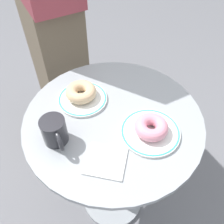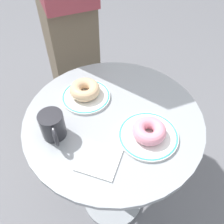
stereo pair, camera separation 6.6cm
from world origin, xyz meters
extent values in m
cube|color=slate|center=(0.00, 0.00, -0.01)|extent=(7.00, 7.00, 0.02)
cylinder|color=#999EA3|center=(0.00, 0.00, 0.71)|extent=(0.63, 0.63, 0.02)
cylinder|color=#999EA3|center=(0.00, 0.00, 0.36)|extent=(0.06, 0.06, 0.68)
cylinder|color=#999EA3|center=(0.00, 0.00, 0.01)|extent=(0.32, 0.32, 0.03)
cylinder|color=white|center=(-0.14, 0.03, 0.73)|extent=(0.18, 0.18, 0.01)
torus|color=#38B2A8|center=(-0.14, 0.03, 0.73)|extent=(0.18, 0.18, 0.01)
cylinder|color=white|center=(0.14, -0.01, 0.73)|extent=(0.20, 0.20, 0.01)
torus|color=#38B2A8|center=(0.14, -0.01, 0.73)|extent=(0.19, 0.19, 0.01)
torus|color=#E0B789|center=(-0.15, 0.04, 0.75)|extent=(0.15, 0.15, 0.04)
torus|color=pink|center=(0.14, -0.01, 0.75)|extent=(0.14, 0.14, 0.04)
cube|color=white|center=(0.05, -0.17, 0.72)|extent=(0.14, 0.14, 0.01)
cylinder|color=#28282D|center=(-0.13, -0.16, 0.77)|extent=(0.08, 0.08, 0.09)
torus|color=#28282D|center=(-0.10, -0.19, 0.77)|extent=(0.06, 0.05, 0.07)
cube|color=brown|center=(-0.51, 0.40, 0.45)|extent=(0.44, 0.41, 0.90)
camera|label=1|loc=(0.22, -0.51, 1.38)|focal=39.52mm
camera|label=2|loc=(0.28, -0.48, 1.38)|focal=39.52mm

